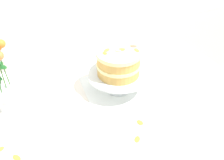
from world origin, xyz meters
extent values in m
cube|color=white|center=(0.00, 0.00, 0.72)|extent=(1.40, 1.00, 0.03)
cylinder|color=brown|center=(0.60, 0.40, 0.35)|extent=(0.06, 0.06, 0.71)
cube|color=white|center=(0.11, 0.08, 0.74)|extent=(0.37, 0.37, 0.00)
cylinder|color=silver|center=(0.11, 0.08, 0.75)|extent=(0.11, 0.11, 0.01)
cylinder|color=silver|center=(0.11, 0.08, 0.79)|extent=(0.03, 0.03, 0.07)
cylinder|color=silver|center=(0.11, 0.08, 0.83)|extent=(0.29, 0.29, 0.01)
cylinder|color=tan|center=(0.11, 0.08, 0.86)|extent=(0.20, 0.20, 0.04)
cylinder|color=beige|center=(0.11, 0.08, 0.89)|extent=(0.21, 0.21, 0.02)
cylinder|color=tan|center=(0.11, 0.08, 0.92)|extent=(0.20, 0.20, 0.04)
cylinder|color=beige|center=(0.11, 0.08, 0.95)|extent=(0.21, 0.21, 0.02)
ellipsoid|color=pink|center=(0.07, 0.15, 0.96)|extent=(0.03, 0.03, 0.00)
ellipsoid|color=yellow|center=(0.18, 0.05, 0.96)|extent=(0.02, 0.04, 0.00)
ellipsoid|color=orange|center=(0.04, 0.09, 0.96)|extent=(0.02, 0.03, 0.00)
ellipsoid|color=pink|center=(0.11, 0.09, 0.96)|extent=(0.04, 0.04, 0.00)
ellipsoid|color=yellow|center=(0.06, 0.11, 0.96)|extent=(0.03, 0.03, 0.01)
ellipsoid|color=yellow|center=(0.13, 0.09, 0.97)|extent=(0.04, 0.03, 0.01)
ellipsoid|color=#E56B51|center=(0.19, 0.09, 0.96)|extent=(0.04, 0.04, 0.00)
cylinder|color=silver|center=(-0.41, 0.20, 0.78)|extent=(0.07, 0.07, 0.08)
cone|color=silver|center=(-0.41, 0.20, 0.85)|extent=(0.11, 0.11, 0.06)
cylinder|color=#2D6028|center=(-0.39, 0.20, 0.97)|extent=(0.03, 0.01, 0.21)
sphere|color=orange|center=(-0.37, 0.20, 1.07)|extent=(0.04, 0.04, 0.04)
cylinder|color=#2D6028|center=(-0.40, 0.22, 0.96)|extent=(0.02, 0.02, 0.19)
ellipsoid|color=#236B2D|center=(-0.39, 0.21, 0.97)|extent=(0.04, 0.05, 0.02)
ellipsoid|color=#236B2D|center=(-0.41, 0.21, 0.90)|extent=(0.02, 0.04, 0.02)
cylinder|color=#2D6028|center=(-0.40, 0.19, 0.95)|extent=(0.01, 0.01, 0.16)
ellipsoid|color=#236B2D|center=(-0.39, 0.19, 0.97)|extent=(0.04, 0.04, 0.02)
ellipsoid|color=orange|center=(0.08, -0.17, 0.74)|extent=(0.03, 0.04, 0.01)
ellipsoid|color=orange|center=(0.02, -0.25, 0.74)|extent=(0.04, 0.04, 0.00)
ellipsoid|color=orange|center=(-0.45, -0.11, 0.74)|extent=(0.04, 0.05, 0.00)
ellipsoid|color=orange|center=(-0.49, -0.04, 0.74)|extent=(0.04, 0.03, 0.00)
camera|label=1|loc=(-0.53, -1.06, 1.74)|focal=53.71mm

